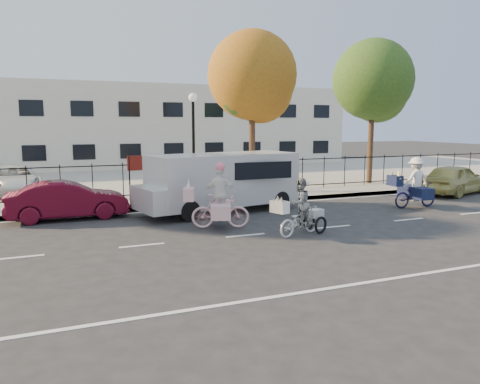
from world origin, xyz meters
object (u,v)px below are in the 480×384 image
gold_sedan (455,179)px  lot_car_c (198,174)px  lamppost (193,126)px  unicorn_bike (219,204)px  lot_car_d (258,171)px  red_sedan (68,200)px  zebra_trike (300,213)px  lot_car_b (14,180)px  white_van (221,180)px  bull_bike (415,188)px

gold_sedan → lot_car_c: size_ratio=1.10×
lamppost → unicorn_bike: size_ratio=2.07×
lot_car_d → red_sedan: bearing=-155.9°
zebra_trike → lot_car_b: zebra_trike is taller
unicorn_bike → white_van: size_ratio=0.33×
bull_bike → white_van: bearing=76.7°
unicorn_bike → lot_car_b: size_ratio=0.47×
red_sedan → lot_car_c: size_ratio=1.06×
unicorn_bike → bull_bike: unicorn_bike is taller
unicorn_bike → lot_car_b: bearing=52.8°
lamppost → zebra_trike: 7.80m
unicorn_bike → red_sedan: size_ratio=0.53×
unicorn_bike → red_sedan: 5.40m
gold_sedan → lot_car_b: (-18.73, 6.81, 0.07)m
unicorn_bike → red_sedan: bearing=71.4°
white_van → gold_sedan: (11.45, 0.00, -0.48)m
zebra_trike → unicorn_bike: bearing=27.9°
zebra_trike → white_van: 4.44m
white_van → lot_car_d: bearing=43.7°
lamppost → unicorn_bike: bearing=-98.9°
white_van → red_sedan: white_van is taller
zebra_trike → lot_car_d: size_ratio=0.54×
red_sedan → lamppost: bearing=-67.0°
zebra_trike → lot_car_b: size_ratio=0.44×
unicorn_bike → gold_sedan: bearing=-59.1°
unicorn_bike → white_van: (1.01, 2.60, 0.41)m
unicorn_bike → gold_sedan: 12.73m
red_sedan → zebra_trike: bearing=-130.4°
zebra_trike → lot_car_c: 10.31m
unicorn_bike → bull_bike: size_ratio=1.00×
bull_bike → white_van: (-7.23, 2.02, 0.40)m
lamppost → lot_car_c: lamppost is taller
bull_bike → lot_car_b: bearing=61.0°
unicorn_bike → white_van: 2.82m
red_sedan → lot_car_c: (6.25, 5.28, 0.11)m
zebra_trike → unicorn_bike: (-1.86, 1.73, 0.12)m
bull_bike → zebra_trike: bearing=112.2°
lamppost → zebra_trike: size_ratio=2.22×
white_van → lot_car_d: 7.76m
unicorn_bike → gold_sedan: (12.46, 2.60, -0.07)m
zebra_trike → unicorn_bike: 2.54m
gold_sedan → bull_bike: bearing=97.5°
lamppost → lot_car_c: bearing=69.8°
zebra_trike → gold_sedan: size_ratio=0.47×
red_sedan → gold_sedan: bearing=-93.5°
lot_car_d → unicorn_bike: bearing=-127.4°
lamppost → lot_car_c: (1.10, 2.98, -2.35)m
zebra_trike → gold_sedan: (10.60, 4.33, 0.05)m
zebra_trike → unicorn_bike: size_ratio=0.93×
white_van → lot_car_d: (4.39, 6.38, -0.42)m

